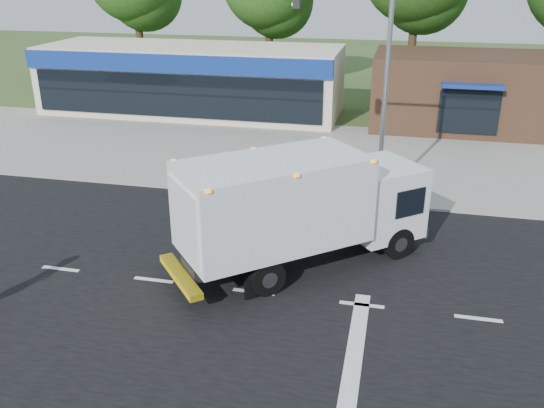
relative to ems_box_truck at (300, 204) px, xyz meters
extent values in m
plane|color=#385123|center=(-0.93, -1.86, -2.02)|extent=(120.00, 120.00, 0.00)
cube|color=black|center=(-0.93, -1.86, -2.01)|extent=(60.00, 14.00, 0.02)
cube|color=gray|center=(-0.93, 6.34, -1.96)|extent=(60.00, 2.40, 0.12)
cube|color=gray|center=(-0.93, 12.14, -2.01)|extent=(60.00, 9.00, 0.02)
cube|color=silver|center=(-6.93, -1.86, -2.00)|extent=(1.20, 0.15, 0.01)
cube|color=silver|center=(-3.93, -1.86, -2.00)|extent=(1.20, 0.15, 0.01)
cube|color=silver|center=(-0.93, -1.86, -2.00)|extent=(1.20, 0.15, 0.01)
cube|color=silver|center=(2.07, -1.86, -2.00)|extent=(1.20, 0.15, 0.01)
cube|color=silver|center=(5.07, -1.86, -2.00)|extent=(1.20, 0.15, 0.01)
cube|color=silver|center=(2.07, -4.86, -2.00)|extent=(0.40, 7.00, 0.01)
cube|color=black|center=(-0.66, -0.56, -1.27)|extent=(4.75, 4.25, 0.37)
cube|color=white|center=(2.23, 1.88, -0.37)|extent=(3.10, 3.12, 2.24)
cube|color=black|center=(3.00, 2.54, -0.16)|extent=(1.43, 1.65, 0.96)
cube|color=white|center=(-0.66, -0.56, 0.22)|extent=(5.72, 5.39, 2.50)
cube|color=silver|center=(-2.71, -2.29, 0.16)|extent=(1.42, 1.67, 2.02)
cube|color=yellow|center=(-2.86, -2.41, -1.43)|extent=(1.93, 2.19, 0.19)
cube|color=orange|center=(-0.66, -0.56, 1.44)|extent=(5.58, 5.28, 0.09)
cylinder|color=black|center=(1.61, 2.69, -1.51)|extent=(0.99, 0.90, 1.02)
cylinder|color=black|center=(2.92, 1.14, -1.51)|extent=(0.99, 0.90, 1.02)
cylinder|color=black|center=(-1.92, -0.23, -1.51)|extent=(0.99, 0.90, 1.02)
cylinder|color=black|center=(-0.54, -1.85, -1.51)|extent=(0.99, 0.90, 1.02)
cube|color=beige|center=(-9.93, 18.14, -0.02)|extent=(18.00, 6.00, 4.00)
cube|color=navy|center=(-9.93, 15.09, 1.38)|extent=(18.00, 0.30, 1.00)
cube|color=black|center=(-9.93, 15.09, -0.42)|extent=(17.00, 0.12, 2.40)
cube|color=#382316|center=(6.07, 18.14, -0.02)|extent=(10.00, 6.00, 4.00)
cube|color=navy|center=(6.07, 15.04, 0.88)|extent=(3.00, 1.20, 0.20)
cube|color=black|center=(6.07, 15.09, -0.52)|extent=(3.00, 0.12, 2.20)
cylinder|color=gray|center=(2.07, 5.74, 1.98)|extent=(0.18, 0.18, 8.00)
cylinder|color=#332114|center=(-16.93, 26.14, 1.66)|extent=(0.56, 0.56, 7.35)
cylinder|color=#332114|center=(-6.93, 26.14, 1.41)|extent=(0.56, 0.56, 6.86)
sphere|color=#1E4313|center=(-6.43, 26.64, 4.06)|extent=(5.10, 5.10, 5.10)
cylinder|color=#332114|center=(3.07, 26.14, 1.90)|extent=(0.56, 0.56, 7.84)
camera|label=1|loc=(2.62, -15.31, 6.45)|focal=38.00mm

